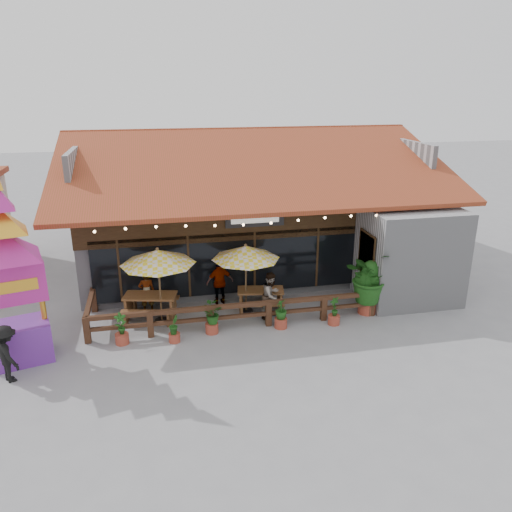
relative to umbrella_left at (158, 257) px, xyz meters
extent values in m
plane|color=gray|center=(4.11, -0.56, -2.40)|extent=(100.00, 100.00, 0.00)
cube|color=#A3A3A8|center=(4.11, 6.44, -0.40)|extent=(14.00, 10.00, 4.00)
cube|color=#3A2612|center=(2.61, 1.36, 0.80)|extent=(11.00, 0.16, 1.60)
cube|color=black|center=(2.61, 1.34, -0.90)|extent=(10.00, 0.12, 2.40)
cube|color=#F1CB6C|center=(2.61, 1.54, -0.90)|extent=(9.80, 0.05, 2.20)
cube|color=#A3A3A8|center=(9.36, 0.09, -0.60)|extent=(3.50, 2.70, 3.60)
cube|color=red|center=(7.55, -0.06, -0.40)|extent=(0.06, 1.20, 1.50)
cube|color=#3A2612|center=(7.54, -0.06, -0.40)|extent=(0.04, 1.34, 1.64)
cube|color=#973422|center=(4.11, 2.94, 2.50)|extent=(15.50, 7.05, 2.37)
cube|color=#973422|center=(4.11, 9.94, 2.50)|extent=(15.50, 7.05, 2.37)
cube|color=#973422|center=(4.11, 6.44, 3.62)|extent=(15.50, 0.30, 0.12)
cube|color=#A3A3A8|center=(-2.89, 6.44, 2.30)|extent=(0.20, 9.00, 1.80)
cube|color=#A3A3A8|center=(11.11, 6.44, 2.30)|extent=(0.20, 9.00, 1.80)
cube|color=black|center=(3.61, 1.24, 0.80)|extent=(2.20, 0.10, 0.55)
cube|color=silver|center=(3.61, 1.18, 0.80)|extent=(1.80, 0.02, 0.25)
cube|color=#3A2612|center=(-1.39, 1.30, -0.90)|extent=(0.08, 0.08, 2.40)
cube|color=#3A2612|center=(1.11, 1.30, -0.90)|extent=(0.08, 0.08, 2.40)
cube|color=#3A2612|center=(3.61, 1.30, -0.90)|extent=(0.08, 0.08, 2.40)
cube|color=#3A2612|center=(6.11, 1.30, -0.90)|extent=(0.08, 0.08, 2.40)
sphere|color=#FDC78B|center=(-1.89, -0.48, 1.15)|extent=(0.09, 0.09, 0.09)
sphere|color=#FDC78B|center=(-0.94, -0.48, 1.19)|extent=(0.09, 0.09, 0.09)
sphere|color=#FDC78B|center=(0.01, -0.48, 1.20)|extent=(0.09, 0.09, 0.09)
sphere|color=#FDC78B|center=(0.96, -0.48, 1.17)|extent=(0.09, 0.09, 0.09)
sphere|color=#FDC78B|center=(1.91, -0.48, 1.13)|extent=(0.09, 0.09, 0.09)
sphere|color=#FDC78B|center=(2.86, -0.48, 1.10)|extent=(0.09, 0.09, 0.09)
sphere|color=#FDC78B|center=(3.81, -0.48, 1.11)|extent=(0.09, 0.09, 0.09)
sphere|color=#FDC78B|center=(4.76, -0.48, 1.15)|extent=(0.09, 0.09, 0.09)
sphere|color=#FDC78B|center=(5.71, -0.48, 1.19)|extent=(0.09, 0.09, 0.09)
sphere|color=#FDC78B|center=(6.66, -0.48, 1.20)|extent=(0.09, 0.09, 0.09)
sphere|color=#FDC78B|center=(7.61, -0.48, 1.17)|extent=(0.09, 0.09, 0.09)
cube|color=#4A2A1A|center=(-2.39, -1.06, -1.95)|extent=(0.20, 0.20, 0.90)
cube|color=#4A2A1A|center=(-0.39, -1.06, -1.95)|extent=(0.20, 0.20, 0.90)
cube|color=#4A2A1A|center=(1.61, -1.06, -1.95)|extent=(0.20, 0.20, 0.90)
cube|color=#4A2A1A|center=(3.61, -1.06, -1.95)|extent=(0.20, 0.20, 0.90)
cube|color=#4A2A1A|center=(5.61, -1.06, -1.95)|extent=(0.20, 0.20, 0.90)
cube|color=#4A2A1A|center=(7.41, -1.06, -1.95)|extent=(0.20, 0.20, 0.90)
cube|color=#4A2A1A|center=(2.51, -1.06, -1.55)|extent=(9.80, 0.16, 0.14)
cube|color=#4A2A1A|center=(2.51, -1.06, -1.95)|extent=(9.80, 0.12, 0.12)
cube|color=#4A2A1A|center=(-2.39, 0.19, -1.55)|extent=(0.16, 2.50, 0.14)
cube|color=#4A2A1A|center=(-2.39, 1.34, -1.95)|extent=(0.20, 0.20, 0.90)
cylinder|color=brown|center=(0.00, 0.00, -1.11)|extent=(0.07, 0.07, 2.58)
cone|color=yellow|center=(0.00, 0.00, 0.02)|extent=(2.68, 2.68, 0.50)
sphere|color=brown|center=(0.00, 0.00, 0.30)|extent=(0.11, 0.11, 0.11)
cylinder|color=black|center=(0.00, 0.00, -2.36)|extent=(0.49, 0.49, 0.07)
cylinder|color=brown|center=(3.06, 0.21, -1.17)|extent=(0.06, 0.06, 2.45)
cone|color=yellow|center=(3.06, 0.21, -0.11)|extent=(2.61, 2.61, 0.48)
sphere|color=brown|center=(3.06, 0.21, 0.16)|extent=(0.11, 0.11, 0.11)
cylinder|color=black|center=(3.06, 0.21, -2.36)|extent=(0.47, 0.47, 0.06)
cube|color=brown|center=(-0.36, 0.40, -1.55)|extent=(1.97, 1.24, 0.07)
cube|color=brown|center=(-1.14, 0.58, -1.97)|extent=(0.27, 0.80, 0.84)
cube|color=brown|center=(0.42, 0.22, -1.97)|extent=(0.27, 0.80, 0.84)
cube|color=brown|center=(-0.50, -0.21, -1.89)|extent=(1.85, 0.72, 0.06)
cube|color=brown|center=(-0.22, 1.01, -1.89)|extent=(1.85, 0.72, 0.06)
cube|color=brown|center=(3.61, 0.22, -1.62)|extent=(1.80, 1.08, 0.06)
cube|color=brown|center=(2.88, 0.36, -2.01)|extent=(0.22, 0.74, 0.78)
cube|color=brown|center=(4.33, 0.09, -2.01)|extent=(0.22, 0.74, 0.78)
cube|color=brown|center=(3.50, -0.35, -1.93)|extent=(1.71, 0.60, 0.05)
cube|color=brown|center=(3.71, 0.79, -1.93)|extent=(1.71, 0.60, 0.05)
cube|color=#682895|center=(-4.17, -1.75, -1.79)|extent=(1.89, 1.60, 1.22)
cube|color=#B62186|center=(-4.17, -1.75, 0.04)|extent=(1.83, 0.73, 1.22)
cube|color=gold|center=(-4.17, -1.89, 0.04)|extent=(1.38, 0.40, 0.36)
cylinder|color=gold|center=(-3.46, -1.75, -0.16)|extent=(0.16, 0.16, 2.03)
pyramid|color=#B62186|center=(-4.17, -1.75, 1.66)|extent=(2.99, 2.99, 0.81)
cylinder|color=#973A29|center=(7.35, -0.84, -2.16)|extent=(0.64, 0.64, 0.47)
imported|color=#195117|center=(7.35, -0.84, -0.96)|extent=(2.24, 2.15, 1.93)
sphere|color=#195117|center=(7.51, -0.95, -1.32)|extent=(0.64, 0.64, 0.64)
sphere|color=#195117|center=(7.22, -0.69, -1.11)|extent=(0.56, 0.56, 0.56)
imported|color=#3A2612|center=(-0.48, 0.92, -1.61)|extent=(0.60, 0.41, 1.57)
imported|color=#3A2612|center=(3.84, -0.48, -1.54)|extent=(1.05, 1.05, 1.72)
imported|color=#3A2612|center=(2.23, 1.09, -1.52)|extent=(1.08, 0.57, 1.76)
imported|color=black|center=(-4.27, -2.87, -1.55)|extent=(1.13, 1.25, 1.69)
cylinder|color=#973A29|center=(-1.30, -1.35, -2.22)|extent=(0.44, 0.44, 0.35)
imported|color=#195117|center=(-1.30, -1.35, -1.69)|extent=(0.44, 0.36, 0.72)
cylinder|color=#973A29|center=(0.35, -1.58, -2.25)|extent=(0.37, 0.37, 0.30)
imported|color=#195117|center=(0.35, -1.58, -1.79)|extent=(0.39, 0.42, 0.62)
cylinder|color=#973A29|center=(1.62, -1.22, -2.22)|extent=(0.44, 0.44, 0.35)
imported|color=#195117|center=(1.62, -1.22, -1.69)|extent=(0.86, 0.84, 0.72)
cylinder|color=#973A29|center=(3.98, -1.33, -2.22)|extent=(0.43, 0.43, 0.35)
imported|color=#195117|center=(3.98, -1.33, -1.69)|extent=(0.54, 0.54, 0.71)
cylinder|color=#973A29|center=(5.86, -1.45, -2.23)|extent=(0.41, 0.41, 0.33)
imported|color=#195117|center=(5.86, -1.45, -1.72)|extent=(0.30, 0.40, 0.68)
camera|label=1|loc=(-0.01, -16.22, 5.56)|focal=35.00mm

